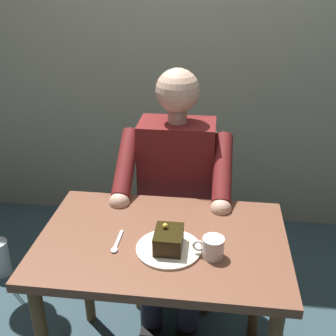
{
  "coord_description": "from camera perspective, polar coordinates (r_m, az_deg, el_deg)",
  "views": [
    {
      "loc": [
        -0.18,
        1.29,
        1.66
      ],
      "look_at": [
        -0.01,
        -0.1,
        0.98
      ],
      "focal_mm": 44.39,
      "sensor_mm": 36.0,
      "label": 1
    }
  ],
  "objects": [
    {
      "name": "dining_table",
      "position": [
        1.67,
        -0.78,
        -12.57
      ],
      "size": [
        0.95,
        0.63,
        0.73
      ],
      "color": "brown",
      "rests_on": "ground"
    },
    {
      "name": "dessert_plate",
      "position": [
        1.54,
        0.09,
        -11.02
      ],
      "size": [
        0.24,
        0.24,
        0.01
      ],
      "primitive_type": "cylinder",
      "color": "silver",
      "rests_on": "dining_table"
    },
    {
      "name": "cake_slice",
      "position": [
        1.52,
        0.08,
        -9.79
      ],
      "size": [
        0.1,
        0.13,
        0.09
      ],
      "color": "#301E0D",
      "rests_on": "dessert_plate"
    },
    {
      "name": "seated_person",
      "position": [
        2.03,
        0.96,
        -3.9
      ],
      "size": [
        0.53,
        0.58,
        1.26
      ],
      "color": "maroon",
      "rests_on": "ground"
    },
    {
      "name": "chair",
      "position": [
        2.26,
        1.4,
        -5.36
      ],
      "size": [
        0.42,
        0.42,
        0.89
      ],
      "color": "brown",
      "rests_on": "ground"
    },
    {
      "name": "dessert_spoon",
      "position": [
        1.58,
        -7.11,
        -10.41
      ],
      "size": [
        0.03,
        0.14,
        0.01
      ],
      "color": "silver",
      "rests_on": "dining_table"
    },
    {
      "name": "coffee_cup",
      "position": [
        1.5,
        6.14,
        -10.75
      ],
      "size": [
        0.11,
        0.08,
        0.08
      ],
      "color": "silver",
      "rests_on": "dining_table"
    }
  ]
}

